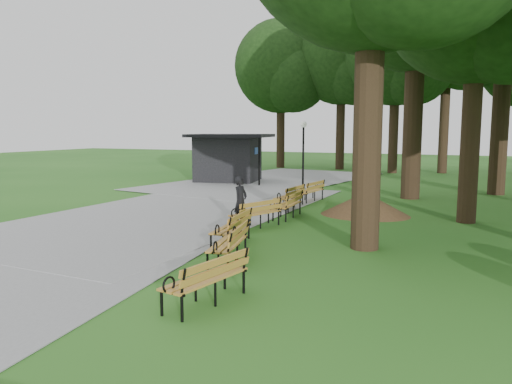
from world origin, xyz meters
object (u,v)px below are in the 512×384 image
at_px(bench_0, 205,279).
at_px(bench_2, 231,228).
at_px(bench_4, 287,205).
at_px(person, 241,201).
at_px(bench_1, 228,244).
at_px(bench_3, 255,213).
at_px(dirt_mound, 365,204).
at_px(bench_6, 310,191).
at_px(kiosk, 228,158).
at_px(bench_5, 289,197).
at_px(lamp_post, 303,141).

relative_size(bench_0, bench_2, 1.00).
height_order(bench_2, bench_4, same).
distance_m(person, bench_4, 2.04).
height_order(bench_1, bench_3, same).
height_order(dirt_mound, bench_6, bench_6).
bearing_deg(bench_6, bench_3, 8.18).
height_order(person, kiosk, kiosk).
bearing_deg(kiosk, person, -71.67).
bearing_deg(person, dirt_mound, -35.51).
height_order(bench_1, bench_5, same).
height_order(lamp_post, bench_1, lamp_post).
xyz_separation_m(lamp_post, bench_2, (1.95, -11.90, -1.98)).
bearing_deg(bench_5, bench_6, 177.81).
xyz_separation_m(dirt_mound, bench_1, (-1.58, -7.51, 0.04)).
relative_size(bench_2, bench_6, 1.00).
xyz_separation_m(bench_0, bench_3, (-1.88, 6.42, 0.00)).
bearing_deg(bench_5, bench_1, 13.93).
height_order(kiosk, bench_4, kiosk).
xyz_separation_m(bench_2, bench_4, (-0.03, 4.35, 0.00)).
bearing_deg(lamp_post, person, -83.75).
distance_m(bench_4, bench_6, 3.93).
relative_size(lamp_post, bench_2, 1.79).
height_order(bench_1, bench_2, same).
height_order(lamp_post, bench_0, lamp_post).
bearing_deg(bench_5, kiosk, -135.90).
distance_m(dirt_mound, bench_3, 4.44).
relative_size(dirt_mound, bench_2, 1.37).
bearing_deg(bench_0, bench_2, -148.37).
xyz_separation_m(dirt_mound, bench_6, (-2.76, 2.36, 0.04)).
xyz_separation_m(person, lamp_post, (-1.02, 9.35, 1.66)).
height_order(bench_1, bench_4, same).
xyz_separation_m(bench_0, bench_2, (-1.56, 4.11, 0.00)).
height_order(person, dirt_mound, person).
bearing_deg(bench_2, dirt_mound, 152.35).
distance_m(dirt_mound, bench_2, 6.33).
bearing_deg(bench_1, bench_4, 175.20).
distance_m(dirt_mound, bench_6, 3.63).
relative_size(person, bench_3, 0.80).
xyz_separation_m(bench_1, bench_3, (-1.05, 3.93, 0.00)).
height_order(kiosk, bench_1, kiosk).
bearing_deg(bench_0, bench_3, -152.84).
distance_m(bench_1, bench_4, 6.01).
height_order(dirt_mound, bench_1, bench_1).
bearing_deg(bench_0, bench_1, -150.69).
distance_m(person, dirt_mound, 4.67).
distance_m(kiosk, bench_3, 13.57).
bearing_deg(lamp_post, bench_6, -67.61).
relative_size(person, bench_6, 0.80).
xyz_separation_m(bench_5, bench_6, (0.21, 1.96, 0.00)).
relative_size(dirt_mound, bench_4, 1.37).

